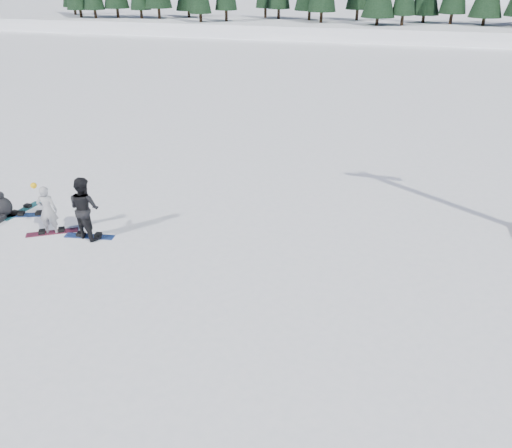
% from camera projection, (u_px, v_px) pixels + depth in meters
% --- Properties ---
extents(ground, '(420.00, 420.00, 0.00)m').
position_uv_depth(ground, '(71.00, 244.00, 14.66)').
color(ground, white).
rests_on(ground, ground).
extents(alpine_backdrop, '(412.50, 227.00, 53.20)m').
position_uv_depth(alpine_backdrop, '(353.00, 34.00, 185.79)').
color(alpine_backdrop, white).
rests_on(alpine_backdrop, ground).
extents(snowboarder_woman, '(0.65, 0.53, 1.68)m').
position_uv_depth(snowboarder_woman, '(47.00, 210.00, 14.90)').
color(snowboarder_woman, '#A3A3A8').
rests_on(snowboarder_woman, ground).
extents(snowboarder_man, '(1.10, 0.96, 1.91)m').
position_uv_depth(snowboarder_man, '(85.00, 208.00, 14.60)').
color(snowboarder_man, black).
rests_on(snowboarder_man, ground).
extents(seated_rider, '(0.66, 1.04, 0.86)m').
position_uv_depth(seated_rider, '(2.00, 207.00, 16.12)').
color(seated_rider, black).
rests_on(seated_rider, ground).
extents(snowboard_woman, '(1.43, 1.01, 0.03)m').
position_uv_depth(snowboard_woman, '(52.00, 232.00, 15.25)').
color(snowboard_woman, maroon).
rests_on(snowboard_woman, ground).
extents(snowboard_man, '(1.53, 0.53, 0.03)m').
position_uv_depth(snowboard_man, '(89.00, 236.00, 15.03)').
color(snowboard_man, navy).
rests_on(snowboard_man, ground).
extents(snowboard_loose_a, '(0.43, 1.52, 0.03)m').
position_uv_depth(snowboard_loose_a, '(22.00, 211.00, 16.63)').
color(snowboard_loose_a, '#17747F').
rests_on(snowboard_loose_a, ground).
extents(snowboard_loose_c, '(1.50, 0.80, 0.03)m').
position_uv_depth(snowboard_loose_c, '(30.00, 215.00, 16.34)').
color(snowboard_loose_c, navy).
rests_on(snowboard_loose_c, ground).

